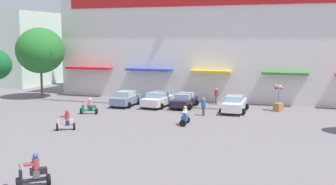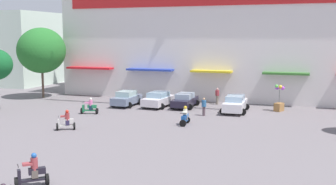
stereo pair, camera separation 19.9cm
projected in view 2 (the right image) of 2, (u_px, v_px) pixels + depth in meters
The scene contains 15 objects.
ground_plane at pixel (156, 140), 27.80m from camera, with size 128.00×128.00×0.00m, color slate.
colonial_building at pixel (229, 12), 49.06m from camera, with size 35.63×19.34×21.55m.
flank_building_left at pixel (15, 48), 59.70m from camera, with size 10.27×10.04×10.02m.
plaza_tree_0 at pixel (42, 50), 46.12m from camera, with size 5.13×5.46×7.69m.
parked_car_0 at pixel (127, 98), 41.15m from camera, with size 2.29×3.93×1.48m.
parked_car_1 at pixel (158, 99), 40.58m from camera, with size 2.62×4.28×1.45m.
parked_car_2 at pixel (185, 100), 40.27m from camera, with size 2.28×4.29×1.37m.
parked_car_3 at pixel (235, 104), 37.80m from camera, with size 2.42×4.55×1.51m.
scooter_rider_0 at pixel (185, 117), 32.42m from camera, with size 0.60×1.49×1.47m.
scooter_rider_1 at pixel (90, 107), 37.01m from camera, with size 1.57×0.88×1.44m.
scooter_rider_3 at pixel (32, 173), 19.12m from camera, with size 1.45×1.38×1.56m.
scooter_rider_5 at pixel (66, 122), 30.68m from camera, with size 1.42×1.16×1.48m.
pedestrian_0 at pixel (204, 106), 36.12m from camera, with size 0.55×0.55×1.54m.
pedestrian_2 at pixel (217, 95), 42.06m from camera, with size 0.53×0.53×1.66m.
balloon_vendor_cart at pixel (279, 101), 38.30m from camera, with size 0.91×1.06×2.45m.
Camera 2 is at (9.64, -12.38, 6.79)m, focal length 45.25 mm.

